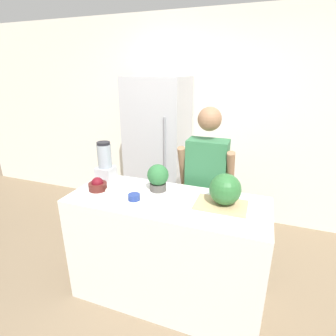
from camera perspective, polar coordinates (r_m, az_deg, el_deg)
ground_plane at (r=2.45m, az=-3.26°, el=-30.63°), size 14.00×14.00×0.00m
wall_back at (r=3.49m, az=9.22°, el=10.02°), size 8.00×0.06×2.60m
counter_island at (r=2.33m, az=-0.28°, el=-17.37°), size 1.58×0.64×0.96m
refrigerator at (r=3.39m, az=-2.09°, el=3.50°), size 0.70×0.67×1.86m
person at (r=2.54m, az=8.22°, el=-4.76°), size 0.51×0.26×1.62m
cutting_board at (r=2.01m, az=11.44°, el=-7.88°), size 0.38×0.26×0.01m
watermelon at (r=1.97m, az=12.34°, el=-4.54°), size 0.23×0.23×0.23m
bowl_cherries at (r=2.29m, az=-15.06°, el=-3.60°), size 0.15×0.15×0.11m
bowl_cream at (r=2.17m, az=-11.53°, el=-5.03°), size 0.15×0.15×0.09m
bowl_small_blue at (r=2.07m, az=-7.40°, el=-6.28°), size 0.09×0.09×0.05m
blender at (r=2.45m, az=-13.55°, el=1.08°), size 0.15×0.15×0.36m
potted_plant at (r=2.18m, az=-2.20°, el=-1.97°), size 0.18×0.18×0.23m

